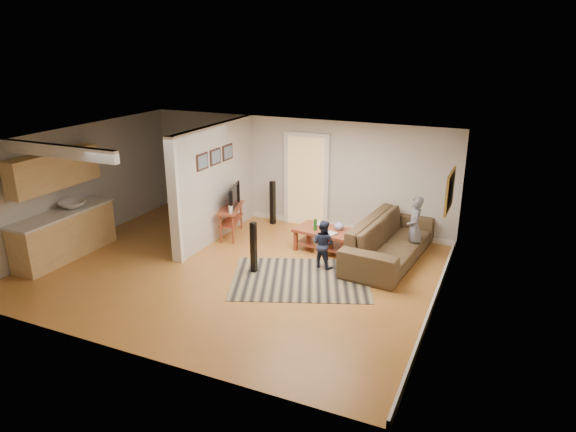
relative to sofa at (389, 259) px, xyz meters
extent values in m
plane|color=olive|center=(-2.60, -1.74, 0.00)|extent=(7.50, 7.50, 0.00)
cube|color=silver|center=(-2.60, 1.26, 1.25)|extent=(7.50, 0.04, 2.50)
cube|color=silver|center=(-6.35, -1.74, 1.25)|extent=(0.04, 6.00, 2.50)
cube|color=silver|center=(1.15, -1.74, 1.25)|extent=(0.04, 6.00, 2.50)
cube|color=white|center=(-2.60, -1.74, 2.50)|extent=(7.50, 6.00, 0.04)
cube|color=silver|center=(-3.80, -0.29, 1.25)|extent=(0.15, 3.10, 2.50)
cube|color=white|center=(-3.80, -1.84, 1.25)|extent=(0.22, 0.10, 2.50)
cube|color=white|center=(-2.60, 1.23, 0.06)|extent=(7.50, 0.04, 0.12)
cube|color=white|center=(1.12, -1.74, 0.06)|extent=(0.04, 6.00, 0.12)
cube|color=#D8B272|center=(-2.30, 1.20, 1.05)|extent=(0.90, 0.06, 2.10)
cube|color=tan|center=(-6.03, -2.54, 0.45)|extent=(0.60, 2.20, 0.90)
cube|color=beige|center=(-6.03, -2.54, 0.92)|extent=(0.64, 2.24, 0.05)
cube|color=tan|center=(-6.05, -2.54, 1.80)|extent=(0.35, 2.00, 0.70)
imported|color=silver|center=(-6.03, -2.24, 0.94)|extent=(0.54, 0.54, 0.19)
cube|color=#331D16|center=(-3.71, -0.94, 1.85)|extent=(0.03, 0.40, 0.34)
cube|color=#331D16|center=(-3.71, -0.44, 1.85)|extent=(0.03, 0.40, 0.34)
cube|color=#331D16|center=(-3.71, 0.06, 1.85)|extent=(0.03, 0.40, 0.34)
cube|color=olive|center=(1.11, -0.74, 1.75)|extent=(0.04, 0.90, 0.68)
cube|color=black|center=(-1.27, -1.59, 0.01)|extent=(2.99, 2.62, 0.01)
imported|color=#4A4125|center=(0.00, 0.00, 0.00)|extent=(1.36, 2.90, 0.82)
cube|color=maroon|center=(-1.33, -0.14, 0.45)|extent=(1.30, 0.85, 0.06)
cube|color=silver|center=(-1.33, -0.14, 0.45)|extent=(0.81, 0.52, 0.02)
cube|color=maroon|center=(-1.33, -0.14, 0.15)|extent=(1.18, 0.74, 0.03)
cube|color=maroon|center=(-1.90, -0.36, 0.22)|extent=(0.08, 0.08, 0.45)
cube|color=maroon|center=(-0.83, -0.49, 0.22)|extent=(0.08, 0.08, 0.45)
cube|color=maroon|center=(-1.83, 0.21, 0.22)|extent=(0.08, 0.08, 0.45)
cube|color=maroon|center=(-0.76, 0.08, 0.22)|extent=(0.08, 0.08, 0.45)
imported|color=#283F94|center=(-1.06, -0.05, 0.48)|extent=(0.23, 0.23, 0.21)
cylinder|color=#125118|center=(-1.50, -0.27, 0.60)|extent=(0.07, 0.07, 0.24)
imported|color=#998C4C|center=(-1.66, 0.09, 0.48)|extent=(0.24, 0.30, 0.03)
imported|color=#66594C|center=(-1.26, -0.35, 0.48)|extent=(0.29, 0.35, 0.02)
cube|color=maroon|center=(-3.55, -0.17, 0.65)|extent=(0.72, 1.15, 0.04)
cube|color=maroon|center=(-3.55, -0.17, 0.36)|extent=(0.65, 1.05, 0.03)
cylinder|color=maroon|center=(-3.53, -0.65, 0.33)|extent=(0.04, 0.04, 0.66)
cylinder|color=maroon|center=(-3.82, 0.23, 0.33)|extent=(0.04, 0.04, 0.66)
cylinder|color=maroon|center=(-3.28, -0.57, 0.33)|extent=(0.04, 0.04, 0.66)
cylinder|color=maroon|center=(-3.57, 0.31, 0.33)|extent=(0.04, 0.04, 0.66)
imported|color=black|center=(-3.53, -0.16, 0.68)|extent=(0.38, 0.86, 0.50)
cylinder|color=white|center=(-3.34, -0.52, 0.76)|extent=(0.09, 0.09, 0.16)
cube|color=black|center=(-2.20, -1.66, 0.50)|extent=(0.10, 0.10, 1.00)
cube|color=black|center=(-3.05, 0.92, 0.53)|extent=(0.13, 0.13, 1.05)
cylinder|color=olive|center=(-1.32, -0.24, 0.13)|extent=(0.40, 0.40, 0.26)
sphere|color=red|center=(-1.27, -0.21, 0.26)|extent=(0.12, 0.12, 0.12)
sphere|color=yellow|center=(-1.38, -0.22, 0.28)|extent=(0.12, 0.12, 0.12)
sphere|color=#2A8F23|center=(-1.32, -0.29, 0.30)|extent=(0.12, 0.12, 0.12)
imported|color=slate|center=(0.40, 0.28, 0.00)|extent=(0.42, 0.53, 1.27)
imported|color=#202744|center=(-1.10, -0.90, 0.00)|extent=(0.53, 0.45, 0.95)
camera|label=1|loc=(2.01, -9.50, 4.19)|focal=32.00mm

